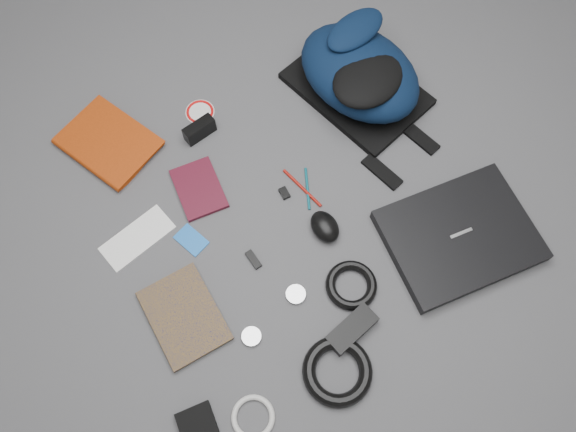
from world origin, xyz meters
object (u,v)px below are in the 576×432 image
backpack (359,72)px  comic_book (154,332)px  pouch (197,425)px  compact_camera (199,130)px  mouse (325,227)px  power_brick (352,329)px  textbook_red (84,167)px  dvd_case (199,189)px  laptop (459,236)px

backpack → comic_book: 0.91m
backpack → pouch: (-0.81, -0.65, -0.08)m
compact_camera → mouse: compact_camera is taller
power_brick → textbook_red: bearing=106.2°
compact_camera → pouch: size_ratio=1.12×
backpack → power_brick: (-0.38, -0.62, -0.07)m
textbook_red → compact_camera: (0.34, -0.05, 0.01)m
dvd_case → power_brick: size_ratio=1.24×
comic_book → mouse: bearing=2.6°
laptop → compact_camera: bearing=132.9°
mouse → compact_camera: bearing=109.8°
power_brick → pouch: size_ratio=1.60×
backpack → textbook_red: backpack is taller
laptop → pouch: 0.82m
backpack → laptop: bearing=-106.4°
textbook_red → pouch: 0.77m
backpack → comic_book: backpack is taller
power_brick → dvd_case: bearing=94.2°
laptop → pouch: size_ratio=4.51×
laptop → comic_book: size_ratio=1.67×
backpack → power_brick: size_ratio=3.20×
laptop → pouch: bearing=-167.3°
comic_book → laptop: bearing=-12.3°
comic_book → mouse: mouse is taller
compact_camera → power_brick: size_ratio=0.70×
backpack → power_brick: bearing=-137.7°
power_brick → backpack: bearing=44.5°
backpack → comic_book: size_ratio=1.89×
backpack → laptop: (-0.00, -0.54, -0.07)m
power_brick → laptop: bearing=-1.8°
mouse → power_brick: size_ratio=0.71×
dvd_case → mouse: mouse is taller
comic_book → power_brick: size_ratio=1.70×
backpack → comic_book: (-0.82, -0.40, -0.08)m
mouse → pouch: size_ratio=1.14×
backpack → pouch: 1.04m
textbook_red → comic_book: 0.52m
dvd_case → mouse: (0.25, -0.27, 0.02)m
comic_book → dvd_case: (0.26, 0.31, -0.00)m
backpack → comic_book: bearing=-170.4°
textbook_red → comic_book: size_ratio=1.16×
laptop → compact_camera: (-0.48, 0.62, 0.01)m
mouse → power_brick: mouse is taller
mouse → pouch: bearing=-151.9°
comic_book → pouch: (0.01, -0.25, 0.00)m
laptop → comic_book: laptop is taller
backpack → compact_camera: (-0.48, 0.08, -0.06)m
comic_book → power_brick: bearing=-29.4°
textbook_red → compact_camera: 0.34m
backpack → mouse: bearing=-147.4°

